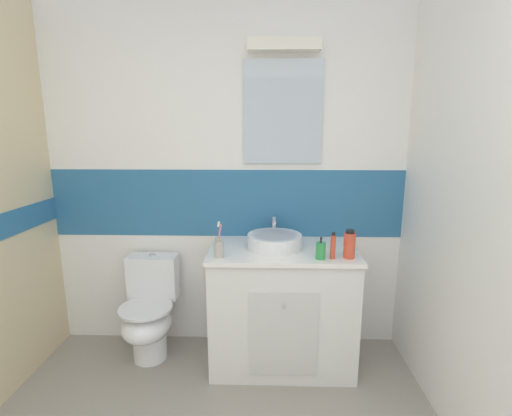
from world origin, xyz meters
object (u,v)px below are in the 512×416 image
(toothbrush_cup, at_px, (219,247))
(soap_dispenser, at_px, (321,251))
(toilet, at_px, (149,312))
(mouthwash_bottle, at_px, (350,245))
(toothpaste_tube_upright, at_px, (333,246))
(sink_basin, at_px, (275,240))

(toothbrush_cup, relative_size, soap_dispenser, 1.57)
(toilet, relative_size, mouthwash_bottle, 4.12)
(toothbrush_cup, bearing_deg, soap_dispenser, -1.55)
(toothbrush_cup, xyz_separation_m, toothpaste_tube_upright, (0.71, -0.01, 0.02))
(sink_basin, distance_m, toothbrush_cup, 0.41)
(soap_dispenser, relative_size, toothpaste_tube_upright, 0.85)
(toothbrush_cup, distance_m, soap_dispenser, 0.63)
(sink_basin, bearing_deg, mouthwash_bottle, -22.95)
(toilet, height_order, toothbrush_cup, toothbrush_cup)
(toothbrush_cup, height_order, soap_dispenser, toothbrush_cup)
(toilet, bearing_deg, toothbrush_cup, -22.52)
(sink_basin, xyz_separation_m, toothbrush_cup, (-0.35, -0.20, 0.01))
(soap_dispenser, distance_m, toothpaste_tube_upright, 0.08)
(toilet, bearing_deg, soap_dispenser, -11.69)
(toothbrush_cup, bearing_deg, toothpaste_tube_upright, -0.97)
(mouthwash_bottle, bearing_deg, soap_dispenser, -172.19)
(sink_basin, xyz_separation_m, soap_dispenser, (0.28, -0.22, 0.00))
(toilet, distance_m, toothbrush_cup, 0.82)
(sink_basin, relative_size, mouthwash_bottle, 2.30)
(sink_basin, height_order, toothpaste_tube_upright, sink_basin)
(toothbrush_cup, distance_m, toothpaste_tube_upright, 0.71)
(toothpaste_tube_upright, bearing_deg, mouthwash_bottle, 10.58)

